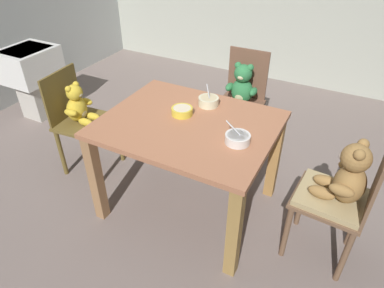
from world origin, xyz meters
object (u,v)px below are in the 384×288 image
at_px(porridge_bowl_yellow_center, 182,111).
at_px(porridge_bowl_white_near_right, 238,138).
at_px(teddy_chair_near_left, 79,113).
at_px(teddy_chair_near_right, 343,187).
at_px(sink_basin, 32,73).
at_px(teddy_chair_far_center, 241,93).
at_px(dining_table, 189,138).
at_px(porridge_bowl_cream_far_center, 208,101).

xyz_separation_m(porridge_bowl_yellow_center, porridge_bowl_white_near_right, (0.45, -0.14, 0.00)).
distance_m(teddy_chair_near_left, porridge_bowl_yellow_center, 0.94).
height_order(teddy_chair_near_right, sink_basin, teddy_chair_near_right).
distance_m(teddy_chair_far_center, teddy_chair_near_left, 1.35).
xyz_separation_m(teddy_chair_far_center, porridge_bowl_yellow_center, (-0.12, -0.82, 0.20)).
height_order(dining_table, sink_basin, dining_table).
height_order(porridge_bowl_white_near_right, sink_basin, porridge_bowl_white_near_right).
bearing_deg(sink_basin, teddy_chair_far_center, 11.30).
xyz_separation_m(teddy_chair_near_left, sink_basin, (-1.06, 0.45, -0.05)).
xyz_separation_m(teddy_chair_far_center, porridge_bowl_cream_far_center, (-0.02, -0.62, 0.21)).
height_order(teddy_chair_near_left, porridge_bowl_yellow_center, teddy_chair_near_left).
bearing_deg(porridge_bowl_white_near_right, teddy_chair_far_center, 108.76).
distance_m(dining_table, teddy_chair_far_center, 0.89).
distance_m(dining_table, porridge_bowl_white_near_right, 0.40).
xyz_separation_m(dining_table, porridge_bowl_white_near_right, (0.36, -0.07, 0.15)).
xyz_separation_m(dining_table, teddy_chair_near_left, (-0.99, 0.02, -0.08)).
height_order(dining_table, porridge_bowl_yellow_center, porridge_bowl_yellow_center).
height_order(dining_table, teddy_chair_near_left, teddy_chair_near_left).
distance_m(teddy_chair_near_left, teddy_chair_near_right, 1.97).
bearing_deg(sink_basin, porridge_bowl_white_near_right, -12.58).
bearing_deg(porridge_bowl_white_near_right, dining_table, 169.29).
xyz_separation_m(dining_table, teddy_chair_far_center, (0.04, 0.89, -0.05)).
relative_size(teddy_chair_near_left, teddy_chair_near_right, 0.97).
bearing_deg(teddy_chair_near_right, sink_basin, -4.62).
bearing_deg(teddy_chair_far_center, dining_table, -3.69).
distance_m(dining_table, teddy_chair_near_left, 0.99).
bearing_deg(porridge_bowl_cream_far_center, porridge_bowl_yellow_center, -116.90).
height_order(teddy_chair_near_right, porridge_bowl_white_near_right, teddy_chair_near_right).
relative_size(porridge_bowl_yellow_center, porridge_bowl_white_near_right, 0.89).
bearing_deg(porridge_bowl_yellow_center, teddy_chair_near_left, -176.79).
bearing_deg(porridge_bowl_white_near_right, porridge_bowl_cream_far_center, 136.10).
relative_size(dining_table, teddy_chair_far_center, 1.25).
relative_size(dining_table, sink_basin, 1.53).
height_order(dining_table, porridge_bowl_cream_far_center, porridge_bowl_cream_far_center).
xyz_separation_m(teddy_chair_near_left, porridge_bowl_white_near_right, (1.35, -0.09, 0.23)).
bearing_deg(teddy_chair_near_right, dining_table, 4.66).
bearing_deg(sink_basin, teddy_chair_near_right, -8.59).
relative_size(porridge_bowl_yellow_center, sink_basin, 0.20).
bearing_deg(porridge_bowl_cream_far_center, teddy_chair_far_center, 88.00).
bearing_deg(porridge_bowl_yellow_center, dining_table, -38.98).
relative_size(teddy_chair_near_left, porridge_bowl_white_near_right, 5.32).
relative_size(porridge_bowl_cream_far_center, porridge_bowl_white_near_right, 0.88).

